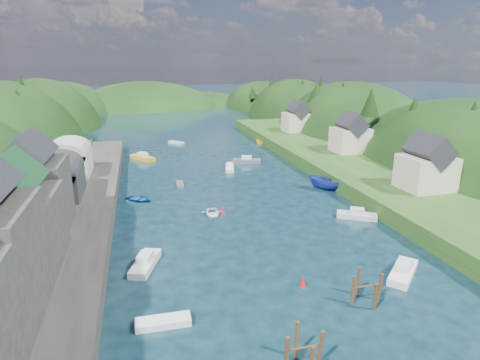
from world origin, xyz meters
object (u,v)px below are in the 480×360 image
object	(u,v)px
piling_cluster_near	(303,354)
piling_cluster_far	(366,291)
channel_buoy_far	(223,211)
channel_buoy_near	(303,282)

from	to	relation	value
piling_cluster_near	piling_cluster_far	bearing A→B (deg)	35.53
piling_cluster_far	channel_buoy_far	xyz separation A→B (m)	(-7.95, 24.43, -0.59)
piling_cluster_near	channel_buoy_near	world-z (taller)	piling_cluster_near
piling_cluster_near	channel_buoy_far	bearing A→B (deg)	88.63
piling_cluster_near	channel_buoy_near	distance (m)	10.87
piling_cluster_near	channel_buoy_far	xyz separation A→B (m)	(0.73, 30.63, -0.70)
piling_cluster_far	channel_buoy_near	distance (m)	5.90
channel_buoy_far	piling_cluster_far	bearing A→B (deg)	-71.97
piling_cluster_far	channel_buoy_far	world-z (taller)	piling_cluster_far
piling_cluster_far	channel_buoy_near	xyz separation A→B (m)	(-4.48, 3.80, -0.59)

